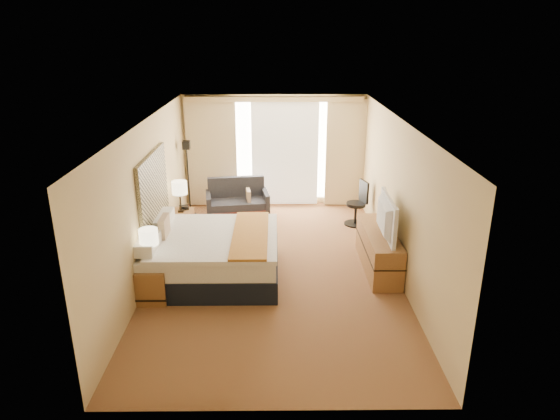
{
  "coord_description": "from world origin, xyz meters",
  "views": [
    {
      "loc": [
        0.03,
        -7.94,
        3.99
      ],
      "look_at": [
        0.11,
        0.4,
        0.95
      ],
      "focal_mm": 32.0,
      "sensor_mm": 36.0,
      "label": 1
    }
  ],
  "objects_px": {
    "media_dresser": "(379,250)",
    "television": "(381,217)",
    "loveseat": "(238,205)",
    "floor_lamp": "(187,164)",
    "nightstand_right": "(182,224)",
    "bed": "(212,255)",
    "lamp_right": "(179,188)",
    "nightstand_left": "(154,283)",
    "desk_chair": "(358,205)",
    "lamp_left": "(149,238)"
  },
  "relations": [
    {
      "from": "nightstand_right",
      "to": "lamp_right",
      "type": "relative_size",
      "value": 0.87
    },
    {
      "from": "nightstand_left",
      "to": "television",
      "type": "height_order",
      "value": "television"
    },
    {
      "from": "media_dresser",
      "to": "loveseat",
      "type": "distance_m",
      "value": 3.72
    },
    {
      "from": "nightstand_left",
      "to": "lamp_right",
      "type": "xyz_separation_m",
      "value": [
        0.01,
        2.48,
        0.76
      ]
    },
    {
      "from": "media_dresser",
      "to": "floor_lamp",
      "type": "height_order",
      "value": "floor_lamp"
    },
    {
      "from": "lamp_left",
      "to": "loveseat",
      "type": "bearing_deg",
      "value": 73.35
    },
    {
      "from": "nightstand_right",
      "to": "loveseat",
      "type": "distance_m",
      "value": 1.56
    },
    {
      "from": "desk_chair",
      "to": "lamp_left",
      "type": "height_order",
      "value": "lamp_left"
    },
    {
      "from": "nightstand_right",
      "to": "television",
      "type": "xyz_separation_m",
      "value": [
        3.65,
        -1.66,
        0.77
      ]
    },
    {
      "from": "media_dresser",
      "to": "nightstand_left",
      "type": "bearing_deg",
      "value": -164.16
    },
    {
      "from": "desk_chair",
      "to": "lamp_left",
      "type": "xyz_separation_m",
      "value": [
        -3.7,
        -3.09,
        0.59
      ]
    },
    {
      "from": "nightstand_left",
      "to": "lamp_right",
      "type": "height_order",
      "value": "lamp_right"
    },
    {
      "from": "lamp_left",
      "to": "floor_lamp",
      "type": "bearing_deg",
      "value": 90.03
    },
    {
      "from": "nightstand_left",
      "to": "media_dresser",
      "type": "xyz_separation_m",
      "value": [
        3.7,
        1.05,
        0.07
      ]
    },
    {
      "from": "lamp_left",
      "to": "media_dresser",
      "type": "bearing_deg",
      "value": 14.72
    },
    {
      "from": "floor_lamp",
      "to": "nightstand_right",
      "type": "bearing_deg",
      "value": -88.6
    },
    {
      "from": "bed",
      "to": "lamp_right",
      "type": "height_order",
      "value": "lamp_right"
    },
    {
      "from": "lamp_right",
      "to": "lamp_left",
      "type": "bearing_deg",
      "value": -90.86
    },
    {
      "from": "desk_chair",
      "to": "television",
      "type": "relative_size",
      "value": 0.81
    },
    {
      "from": "nightstand_left",
      "to": "loveseat",
      "type": "distance_m",
      "value": 3.81
    },
    {
      "from": "loveseat",
      "to": "lamp_left",
      "type": "bearing_deg",
      "value": -115.34
    },
    {
      "from": "lamp_left",
      "to": "television",
      "type": "relative_size",
      "value": 0.5
    },
    {
      "from": "desk_chair",
      "to": "lamp_left",
      "type": "relative_size",
      "value": 1.6
    },
    {
      "from": "desk_chair",
      "to": "television",
      "type": "height_order",
      "value": "television"
    },
    {
      "from": "media_dresser",
      "to": "television",
      "type": "distance_m",
      "value": 0.73
    },
    {
      "from": "lamp_right",
      "to": "desk_chair",
      "type": "bearing_deg",
      "value": 10.65
    },
    {
      "from": "nightstand_left",
      "to": "desk_chair",
      "type": "relative_size",
      "value": 0.57
    },
    {
      "from": "television",
      "to": "floor_lamp",
      "type": "bearing_deg",
      "value": 53.46
    },
    {
      "from": "lamp_left",
      "to": "television",
      "type": "bearing_deg",
      "value": 11.89
    },
    {
      "from": "loveseat",
      "to": "floor_lamp",
      "type": "bearing_deg",
      "value": 167.77
    },
    {
      "from": "nightstand_left",
      "to": "lamp_right",
      "type": "relative_size",
      "value": 0.87
    },
    {
      "from": "media_dresser",
      "to": "desk_chair",
      "type": "xyz_separation_m",
      "value": [
        -0.03,
        2.11,
        0.08
      ]
    },
    {
      "from": "bed",
      "to": "lamp_left",
      "type": "bearing_deg",
      "value": -139.26
    },
    {
      "from": "nightstand_left",
      "to": "bed",
      "type": "xyz_separation_m",
      "value": [
        0.81,
        0.79,
        0.12
      ]
    },
    {
      "from": "television",
      "to": "loveseat",
      "type": "bearing_deg",
      "value": 44.3
    },
    {
      "from": "nightstand_right",
      "to": "television",
      "type": "bearing_deg",
      "value": -24.39
    },
    {
      "from": "nightstand_right",
      "to": "loveseat",
      "type": "bearing_deg",
      "value": 47.95
    },
    {
      "from": "bed",
      "to": "lamp_right",
      "type": "xyz_separation_m",
      "value": [
        -0.8,
        1.69,
        0.65
      ]
    },
    {
      "from": "nightstand_left",
      "to": "television",
      "type": "xyz_separation_m",
      "value": [
        3.65,
        0.84,
        0.77
      ]
    },
    {
      "from": "media_dresser",
      "to": "lamp_right",
      "type": "distance_m",
      "value": 4.02
    },
    {
      "from": "floor_lamp",
      "to": "lamp_left",
      "type": "relative_size",
      "value": 2.83
    },
    {
      "from": "media_dresser",
      "to": "television",
      "type": "relative_size",
      "value": 1.5
    },
    {
      "from": "nightstand_left",
      "to": "desk_chair",
      "type": "xyz_separation_m",
      "value": [
        3.67,
        3.16,
        0.16
      ]
    },
    {
      "from": "loveseat",
      "to": "floor_lamp",
      "type": "relative_size",
      "value": 0.86
    },
    {
      "from": "lamp_left",
      "to": "nightstand_right",
      "type": "bearing_deg",
      "value": 89.34
    },
    {
      "from": "desk_chair",
      "to": "lamp_left",
      "type": "bearing_deg",
      "value": -156.78
    },
    {
      "from": "loveseat",
      "to": "lamp_right",
      "type": "xyz_separation_m",
      "value": [
        -1.04,
        -1.18,
        0.76
      ]
    },
    {
      "from": "nightstand_right",
      "to": "nightstand_left",
      "type": "bearing_deg",
      "value": -90.0
    },
    {
      "from": "nightstand_right",
      "to": "bed",
      "type": "distance_m",
      "value": 1.89
    },
    {
      "from": "loveseat",
      "to": "media_dresser",
      "type": "bearing_deg",
      "value": -53.19
    }
  ]
}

